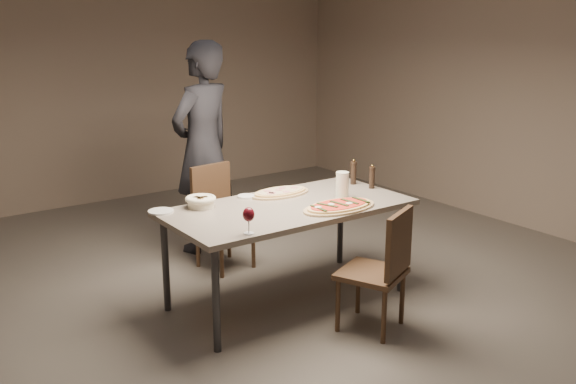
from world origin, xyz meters
TOP-DOWN VIEW (x-y plane):
  - room at (0.00, 0.00)m, footprint 7.00×7.00m
  - dining_table at (0.00, 0.00)m, footprint 1.80×0.90m
  - zucchini_pizza at (0.25, -0.28)m, footprint 0.60×0.33m
  - ham_pizza at (0.13, 0.28)m, footprint 0.50×0.28m
  - bread_basket at (-0.54, 0.33)m, footprint 0.22×0.22m
  - oil_dish at (-0.14, 0.36)m, footprint 0.13×0.13m
  - pepper_mill_left at (0.83, 0.01)m, footprint 0.05×0.05m
  - pepper_mill_right at (0.80, 0.19)m, footprint 0.05×0.05m
  - carafe at (0.44, -0.09)m, footprint 0.10×0.10m
  - wine_glass at (-0.58, -0.38)m, footprint 0.08×0.08m
  - side_plate at (-0.83, 0.38)m, footprint 0.18×0.18m
  - chair_near at (0.24, -0.77)m, footprint 0.54×0.54m
  - chair_far at (-0.06, 0.94)m, footprint 0.46×0.46m
  - diner at (0.05, 1.39)m, footprint 0.80×0.65m

SIDE VIEW (x-z plane):
  - chair_near at x=0.24m, z-range 0.05..0.91m
  - chair_far at x=-0.06m, z-range 0.05..0.93m
  - dining_table at x=0.00m, z-range 0.32..1.07m
  - side_plate at x=-0.83m, z-range 0.75..0.76m
  - oil_dish at x=-0.14m, z-range 0.75..0.77m
  - ham_pizza at x=0.13m, z-range 0.75..0.78m
  - zucchini_pizza at x=0.25m, z-range 0.74..0.79m
  - bread_basket at x=-0.54m, z-range 0.76..0.84m
  - pepper_mill_left at x=0.83m, z-range 0.74..0.94m
  - pepper_mill_right at x=0.80m, z-range 0.74..0.95m
  - carafe at x=0.44m, z-range 0.75..0.95m
  - wine_glass at x=-0.58m, z-range 0.78..0.96m
  - diner at x=0.05m, z-range 0.00..1.89m
  - room at x=0.00m, z-range -2.10..4.90m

